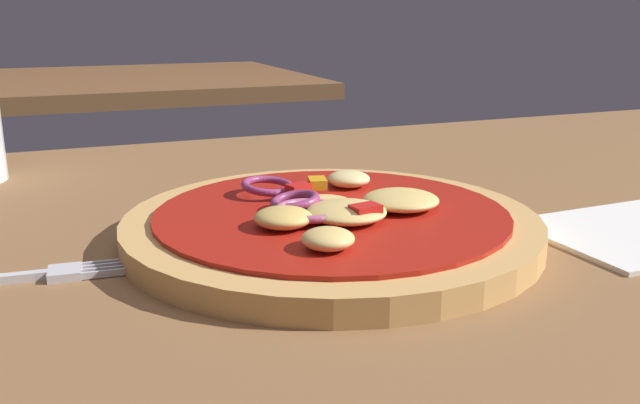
% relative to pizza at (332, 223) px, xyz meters
% --- Properties ---
extents(dining_table, '(1.42, 0.83, 0.03)m').
position_rel_pizza_xyz_m(dining_table, '(0.04, -0.03, -0.03)').
color(dining_table, brown).
rests_on(dining_table, ground).
extents(pizza, '(0.27, 0.27, 0.03)m').
position_rel_pizza_xyz_m(pizza, '(0.00, 0.00, 0.00)').
color(pizza, tan).
rests_on(pizza, dining_table).
extents(background_table, '(0.71, 0.67, 0.03)m').
position_rel_pizza_xyz_m(background_table, '(0.06, 1.24, -0.03)').
color(background_table, brown).
rests_on(background_table, ground).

